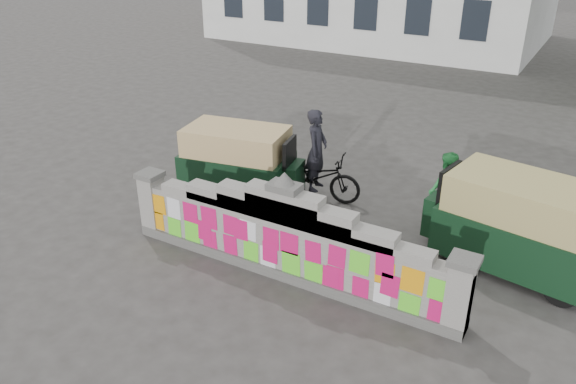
# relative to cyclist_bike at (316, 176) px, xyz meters

# --- Properties ---
(ground) EXTENTS (100.00, 100.00, 0.00)m
(ground) POSITION_rel_cyclist_bike_xyz_m (0.95, -2.99, -0.54)
(ground) COLOR #383533
(ground) RESTS_ON ground
(parapet_wall) EXTENTS (6.48, 0.44, 2.01)m
(parapet_wall) POSITION_rel_cyclist_bike_xyz_m (0.95, -3.00, 0.21)
(parapet_wall) COLOR #4C4C49
(parapet_wall) RESTS_ON ground
(cyclist_bike) EXTENTS (2.15, 1.02, 1.09)m
(cyclist_bike) POSITION_rel_cyclist_bike_xyz_m (0.00, 0.00, 0.00)
(cyclist_bike) COLOR black
(cyclist_bike) RESTS_ON ground
(cyclist_rider) EXTENTS (0.53, 0.73, 1.84)m
(cyclist_rider) POSITION_rel_cyclist_bike_xyz_m (0.00, 0.00, 0.38)
(cyclist_rider) COLOR black
(cyclist_rider) RESTS_ON ground
(pedestrian) EXTENTS (0.95, 1.00, 1.63)m
(pedestrian) POSITION_rel_cyclist_bike_xyz_m (2.87, 0.09, 0.27)
(pedestrian) COLOR #217C36
(pedestrian) RESTS_ON ground
(rickshaw_left) EXTENTS (2.91, 1.73, 1.57)m
(rickshaw_left) POSITION_rel_cyclist_bike_xyz_m (-1.62, -0.62, 0.27)
(rickshaw_left) COLOR black
(rickshaw_left) RESTS_ON ground
(rickshaw_right) EXTENTS (3.21, 1.89, 1.73)m
(rickshaw_right) POSITION_rel_cyclist_bike_xyz_m (4.32, -0.68, 0.35)
(rickshaw_right) COLOR black
(rickshaw_right) RESTS_ON ground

